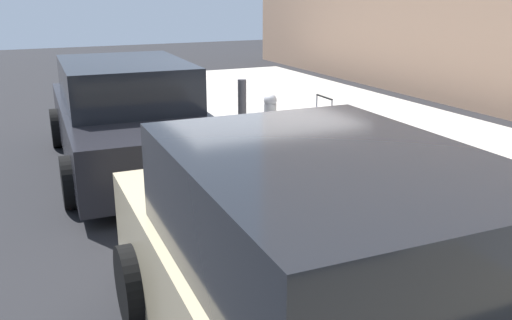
# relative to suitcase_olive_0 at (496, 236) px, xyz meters

# --- Properties ---
(ground_plane) EXTENTS (40.00, 40.00, 0.00)m
(ground_plane) POSITION_rel_suitcase_olive_0_xyz_m (3.86, 0.58, -0.44)
(ground_plane) COLOR black
(sidewalk_curb) EXTENTS (18.00, 5.00, 0.14)m
(sidewalk_curb) POSITION_rel_suitcase_olive_0_xyz_m (3.86, -1.92, -0.37)
(sidewalk_curb) COLOR #ADA89E
(sidewalk_curb) RESTS_ON ground_plane
(suitcase_olive_0) EXTENTS (0.38, 0.18, 0.88)m
(suitcase_olive_0) POSITION_rel_suitcase_olive_0_xyz_m (0.00, 0.00, 0.00)
(suitcase_olive_0) COLOR #59601E
(suitcase_olive_0) RESTS_ON sidewalk_curb
(suitcase_black_1) EXTENTS (0.41, 0.25, 0.73)m
(suitcase_black_1) POSITION_rel_suitcase_olive_0_xyz_m (0.46, 0.01, -0.04)
(suitcase_black_1) COLOR black
(suitcase_black_1) RESTS_ON sidewalk_curb
(suitcase_red_2) EXTENTS (0.46, 0.23, 0.67)m
(suitcase_red_2) POSITION_rel_suitcase_olive_0_xyz_m (0.97, -0.05, 0.01)
(suitcase_red_2) COLOR red
(suitcase_red_2) RESTS_ON sidewalk_curb
(suitcase_teal_3) EXTENTS (0.42, 0.27, 0.92)m
(suitcase_teal_3) POSITION_rel_suitcase_olive_0_xyz_m (1.48, -0.08, 0.06)
(suitcase_teal_3) COLOR #0F606B
(suitcase_teal_3) RESTS_ON sidewalk_curb
(suitcase_silver_4) EXTENTS (0.49, 0.29, 0.95)m
(suitcase_silver_4) POSITION_rel_suitcase_olive_0_xyz_m (1.99, -0.04, 0.06)
(suitcase_silver_4) COLOR #9EA0A8
(suitcase_silver_4) RESTS_ON sidewalk_curb
(suitcase_maroon_5) EXTENTS (0.43, 0.25, 0.90)m
(suitcase_maroon_5) POSITION_rel_suitcase_olive_0_xyz_m (2.52, 0.04, 0.04)
(suitcase_maroon_5) COLOR maroon
(suitcase_maroon_5) RESTS_ON sidewalk_curb
(suitcase_navy_6) EXTENTS (0.47, 0.26, 1.02)m
(suitcase_navy_6) POSITION_rel_suitcase_olive_0_xyz_m (3.04, -0.11, 0.04)
(suitcase_navy_6) COLOR navy
(suitcase_navy_6) RESTS_ON sidewalk_curb
(suitcase_olive_7) EXTENTS (0.45, 0.25, 0.56)m
(suitcase_olive_7) POSITION_rel_suitcase_olive_0_xyz_m (3.57, -0.04, -0.05)
(suitcase_olive_7) COLOR #59601E
(suitcase_olive_7) RESTS_ON sidewalk_curb
(fire_hydrant) EXTENTS (0.39, 0.21, 0.80)m
(fire_hydrant) POSITION_rel_suitcase_olive_0_xyz_m (4.52, -0.04, 0.12)
(fire_hydrant) COLOR #99999E
(fire_hydrant) RESTS_ON sidewalk_curb
(bollard_post) EXTENTS (0.14, 0.14, 0.93)m
(bollard_post) POSITION_rel_suitcase_olive_0_xyz_m (5.29, 0.11, 0.16)
(bollard_post) COLOR #333338
(bollard_post) RESTS_ON sidewalk_curb
(parked_car_beige_0) EXTENTS (4.29, 2.11, 1.63)m
(parked_car_beige_0) POSITION_rel_suitcase_olive_0_xyz_m (-0.62, 2.16, 0.32)
(parked_car_beige_0) COLOR tan
(parked_car_beige_0) RESTS_ON ground_plane
(parked_car_charcoal_1) EXTENTS (4.73, 2.24, 1.54)m
(parked_car_charcoal_1) POSITION_rel_suitcase_olive_0_xyz_m (4.78, 2.16, 0.29)
(parked_car_charcoal_1) COLOR black
(parked_car_charcoal_1) RESTS_ON ground_plane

